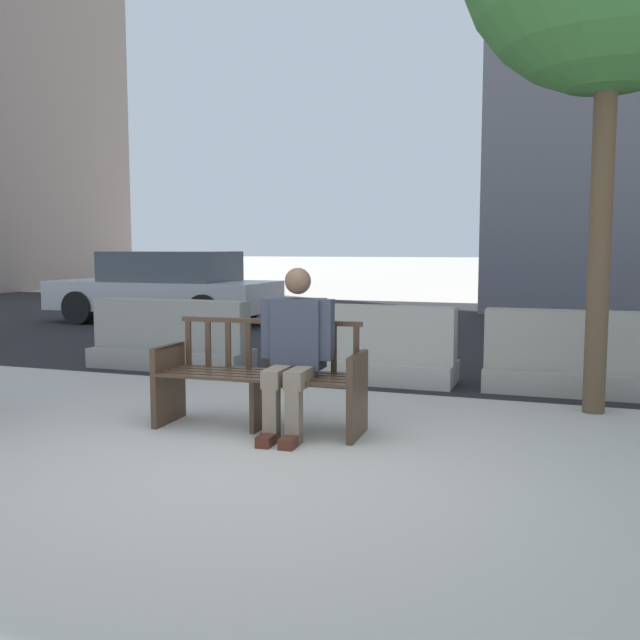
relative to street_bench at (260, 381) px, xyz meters
The scene contains 8 objects.
ground_plane 1.09m from the street_bench, 67.71° to the right, with size 200.00×200.00×0.00m, color #B7B2A8.
street_asphalt 7.78m from the street_bench, 87.17° to the left, with size 120.00×12.00×0.01m, color black.
street_bench is the anchor object (origin of this frame).
seated_person 0.44m from the street_bench, ahead, with size 0.58×0.73×1.31m.
jersey_barrier_centre 2.32m from the street_bench, 84.22° to the left, with size 2.00×0.68×0.84m.
jersey_barrier_left 3.22m from the street_bench, 133.76° to the left, with size 2.00×0.69×0.84m.
jersey_barrier_right 3.46m from the street_bench, 42.91° to the left, with size 2.00×0.69×0.84m.
car_sedan_mid 8.59m from the street_bench, 126.38° to the left, with size 4.41×1.91×1.39m.
Camera 1 is at (1.95, -4.29, 1.48)m, focal length 40.00 mm.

